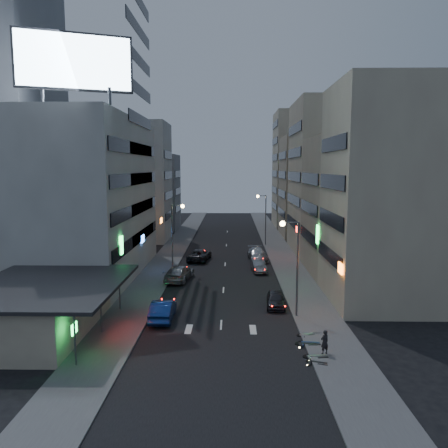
{
  "coord_description": "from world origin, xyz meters",
  "views": [
    {
      "loc": [
        0.81,
        -29.52,
        12.49
      ],
      "look_at": [
        0.02,
        16.24,
        6.55
      ],
      "focal_mm": 35.0,
      "sensor_mm": 36.0,
      "label": 1
    }
  ],
  "objects_px": {
    "parked_car_right_far": "(258,254)",
    "road_car_blue": "(163,310)",
    "person": "(325,342)",
    "scooter_blue": "(320,334)",
    "road_car_silver": "(179,273)",
    "scooter_silver_a": "(326,346)",
    "parked_car_left": "(199,255)",
    "parked_car_right_near": "(276,299)",
    "scooter_silver_b": "(312,326)",
    "scooter_black_b": "(316,335)",
    "parked_car_right_mid": "(258,266)",
    "scooter_black_a": "(328,355)"
  },
  "relations": [
    {
      "from": "parked_car_right_mid",
      "to": "scooter_black_a",
      "type": "height_order",
      "value": "parked_car_right_mid"
    },
    {
      "from": "person",
      "to": "scooter_silver_b",
      "type": "bearing_deg",
      "value": -115.15
    },
    {
      "from": "scooter_silver_a",
      "to": "scooter_black_b",
      "type": "distance_m",
      "value": 2.04
    },
    {
      "from": "parked_car_left",
      "to": "scooter_silver_b",
      "type": "distance_m",
      "value": 28.1
    },
    {
      "from": "road_car_silver",
      "to": "scooter_black_a",
      "type": "xyz_separation_m",
      "value": [
        11.99,
        -20.66,
        -0.19
      ]
    },
    {
      "from": "scooter_black_b",
      "to": "parked_car_left",
      "type": "bearing_deg",
      "value": 17.26
    },
    {
      "from": "parked_car_left",
      "to": "scooter_black_a",
      "type": "distance_m",
      "value": 32.95
    },
    {
      "from": "parked_car_right_near",
      "to": "road_car_silver",
      "type": "distance_m",
      "value": 13.37
    },
    {
      "from": "person",
      "to": "scooter_blue",
      "type": "xyz_separation_m",
      "value": [
        0.1,
        1.95,
        -0.24
      ]
    },
    {
      "from": "road_car_silver",
      "to": "scooter_silver_b",
      "type": "distance_m",
      "value": 19.58
    },
    {
      "from": "road_car_silver",
      "to": "scooter_black_b",
      "type": "distance_m",
      "value": 21.08
    },
    {
      "from": "scooter_black_b",
      "to": "scooter_silver_b",
      "type": "bearing_deg",
      "value": -4.84
    },
    {
      "from": "parked_car_left",
      "to": "road_car_silver",
      "type": "height_order",
      "value": "road_car_silver"
    },
    {
      "from": "road_car_silver",
      "to": "scooter_silver_a",
      "type": "relative_size",
      "value": 3.03
    },
    {
      "from": "road_car_blue",
      "to": "scooter_silver_b",
      "type": "xyz_separation_m",
      "value": [
        11.75,
        -2.99,
        -0.21
      ]
    },
    {
      "from": "parked_car_left",
      "to": "road_car_blue",
      "type": "height_order",
      "value": "road_car_blue"
    },
    {
      "from": "scooter_blue",
      "to": "scooter_black_b",
      "type": "bearing_deg",
      "value": 103.71
    },
    {
      "from": "parked_car_right_mid",
      "to": "scooter_silver_b",
      "type": "height_order",
      "value": "parked_car_right_mid"
    },
    {
      "from": "road_car_blue",
      "to": "road_car_silver",
      "type": "relative_size",
      "value": 0.86
    },
    {
      "from": "road_car_silver",
      "to": "scooter_silver_a",
      "type": "xyz_separation_m",
      "value": [
        12.11,
        -19.45,
        -0.14
      ]
    },
    {
      "from": "parked_car_right_far",
      "to": "scooter_black_a",
      "type": "bearing_deg",
      "value": -90.7
    },
    {
      "from": "road_car_blue",
      "to": "person",
      "type": "height_order",
      "value": "person"
    },
    {
      "from": "parked_car_right_mid",
      "to": "parked_car_left",
      "type": "relative_size",
      "value": 0.76
    },
    {
      "from": "parked_car_right_far",
      "to": "road_car_blue",
      "type": "distance_m",
      "value": 25.1
    },
    {
      "from": "person",
      "to": "scooter_black_b",
      "type": "height_order",
      "value": "person"
    },
    {
      "from": "parked_car_right_mid",
      "to": "scooter_silver_b",
      "type": "bearing_deg",
      "value": -87.49
    },
    {
      "from": "person",
      "to": "scooter_blue",
      "type": "distance_m",
      "value": 1.97
    },
    {
      "from": "parked_car_right_near",
      "to": "person",
      "type": "bearing_deg",
      "value": -73.51
    },
    {
      "from": "scooter_silver_a",
      "to": "parked_car_left",
      "type": "bearing_deg",
      "value": 12.47
    },
    {
      "from": "parked_car_right_far",
      "to": "scooter_silver_a",
      "type": "relative_size",
      "value": 2.93
    },
    {
      "from": "road_car_silver",
      "to": "scooter_silver_a",
      "type": "bearing_deg",
      "value": 130.33
    },
    {
      "from": "scooter_silver_a",
      "to": "scooter_silver_b",
      "type": "xyz_separation_m",
      "value": [
        -0.19,
        3.92,
        -0.1
      ]
    },
    {
      "from": "scooter_black_a",
      "to": "road_car_blue",
      "type": "bearing_deg",
      "value": 73.7
    },
    {
      "from": "road_car_silver",
      "to": "scooter_black_b",
      "type": "height_order",
      "value": "road_car_silver"
    },
    {
      "from": "road_car_blue",
      "to": "road_car_silver",
      "type": "height_order",
      "value": "road_car_silver"
    },
    {
      "from": "parked_car_left",
      "to": "scooter_silver_a",
      "type": "bearing_deg",
      "value": 116.74
    },
    {
      "from": "scooter_black_a",
      "to": "scooter_silver_a",
      "type": "xyz_separation_m",
      "value": [
        0.11,
        1.21,
        0.06
      ]
    },
    {
      "from": "parked_car_left",
      "to": "parked_car_right_far",
      "type": "height_order",
      "value": "parked_car_right_far"
    },
    {
      "from": "scooter_black_a",
      "to": "scooter_silver_b",
      "type": "height_order",
      "value": "scooter_black_a"
    },
    {
      "from": "scooter_black_b",
      "to": "road_car_blue",
      "type": "bearing_deg",
      "value": 64.26
    },
    {
      "from": "road_car_silver",
      "to": "person",
      "type": "height_order",
      "value": "person"
    },
    {
      "from": "scooter_silver_a",
      "to": "scooter_blue",
      "type": "distance_m",
      "value": 2.05
    },
    {
      "from": "parked_car_right_far",
      "to": "scooter_silver_b",
      "type": "distance_m",
      "value": 26.47
    },
    {
      "from": "parked_car_right_mid",
      "to": "scooter_black_b",
      "type": "relative_size",
      "value": 2.31
    },
    {
      "from": "road_car_blue",
      "to": "scooter_silver_b",
      "type": "distance_m",
      "value": 12.13
    },
    {
      "from": "scooter_silver_b",
      "to": "road_car_blue",
      "type": "bearing_deg",
      "value": 54.18
    },
    {
      "from": "road_car_blue",
      "to": "person",
      "type": "xyz_separation_m",
      "value": [
        11.88,
        -6.81,
        0.13
      ]
    },
    {
      "from": "road_car_blue",
      "to": "scooter_black_a",
      "type": "distance_m",
      "value": 14.36
    },
    {
      "from": "road_car_blue",
      "to": "person",
      "type": "bearing_deg",
      "value": 149.5
    },
    {
      "from": "parked_car_right_far",
      "to": "scooter_blue",
      "type": "distance_m",
      "value": 28.35
    }
  ]
}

